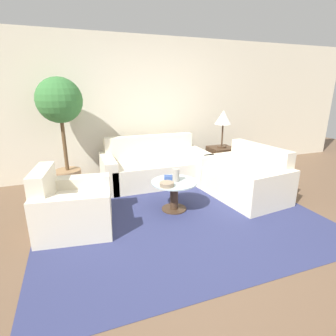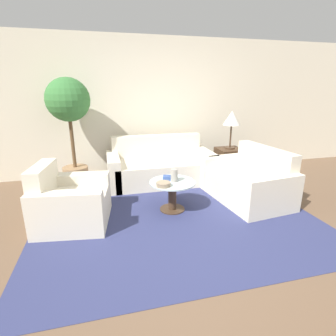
{
  "view_description": "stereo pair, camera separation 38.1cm",
  "coord_description": "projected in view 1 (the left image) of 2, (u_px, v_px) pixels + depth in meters",
  "views": [
    {
      "loc": [
        -1.34,
        -2.42,
        1.68
      ],
      "look_at": [
        -0.08,
        1.01,
        0.55
      ],
      "focal_mm": 28.0,
      "sensor_mm": 36.0,
      "label": 1
    },
    {
      "loc": [
        -0.98,
        -2.53,
        1.68
      ],
      "look_at": [
        -0.08,
        1.01,
        0.55
      ],
      "focal_mm": 28.0,
      "sensor_mm": 36.0,
      "label": 2
    }
  ],
  "objects": [
    {
      "name": "wall_back",
      "position": [
        143.0,
        107.0,
        5.11
      ],
      "size": [
        10.0,
        0.06,
        2.6
      ],
      "color": "beige",
      "rests_on": "ground_plane"
    },
    {
      "name": "table_lamp",
      "position": [
        223.0,
        118.0,
        4.92
      ],
      "size": [
        0.32,
        0.32,
        0.7
      ],
      "color": "#422D1E",
      "rests_on": "side_table"
    },
    {
      "name": "sofa_main",
      "position": [
        154.0,
        167.0,
        4.82
      ],
      "size": [
        1.88,
        0.92,
        0.81
      ],
      "color": "beige",
      "rests_on": "ground_plane"
    },
    {
      "name": "book_stack",
      "position": [
        171.0,
        178.0,
        3.7
      ],
      "size": [
        0.23,
        0.17,
        0.05
      ],
      "rotation": [
        0.0,
        0.0,
        -0.32
      ],
      "color": "#334C8C",
      "rests_on": "coffee_table"
    },
    {
      "name": "coffee_table",
      "position": [
        174.0,
        192.0,
        3.67
      ],
      "size": [
        0.64,
        0.64,
        0.43
      ],
      "color": "#422D1E",
      "rests_on": "ground_plane"
    },
    {
      "name": "bowl",
      "position": [
        167.0,
        184.0,
        3.44
      ],
      "size": [
        0.19,
        0.19,
        0.06
      ],
      "color": "gray",
      "rests_on": "coffee_table"
    },
    {
      "name": "rug",
      "position": [
        174.0,
        209.0,
        3.75
      ],
      "size": [
        3.63,
        3.32,
        0.01
      ],
      "color": "navy",
      "rests_on": "ground_plane"
    },
    {
      "name": "vase",
      "position": [
        176.0,
        175.0,
        3.61
      ],
      "size": [
        0.1,
        0.1,
        0.18
      ],
      "color": "#9E998E",
      "rests_on": "coffee_table"
    },
    {
      "name": "loveseat",
      "position": [
        245.0,
        179.0,
        4.2
      ],
      "size": [
        1.02,
        1.46,
        0.8
      ],
      "rotation": [
        0.0,
        0.0,
        -1.45
      ],
      "color": "beige",
      "rests_on": "ground_plane"
    },
    {
      "name": "potted_plant",
      "position": [
        61.0,
        113.0,
        4.16
      ],
      "size": [
        0.71,
        0.71,
        1.84
      ],
      "color": "#93704C",
      "rests_on": "ground_plane"
    },
    {
      "name": "side_table",
      "position": [
        221.0,
        161.0,
        5.17
      ],
      "size": [
        0.45,
        0.45,
        0.56
      ],
      "color": "#422D1E",
      "rests_on": "ground_plane"
    },
    {
      "name": "ground_plane",
      "position": [
        204.0,
        235.0,
        3.1
      ],
      "size": [
        14.0,
        14.0,
        0.0
      ],
      "primitive_type": "plane",
      "color": "brown"
    },
    {
      "name": "armchair",
      "position": [
        70.0,
        208.0,
        3.19
      ],
      "size": [
        0.95,
        0.98,
        0.78
      ],
      "rotation": [
        0.0,
        0.0,
        1.43
      ],
      "color": "beige",
      "rests_on": "ground_plane"
    }
  ]
}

